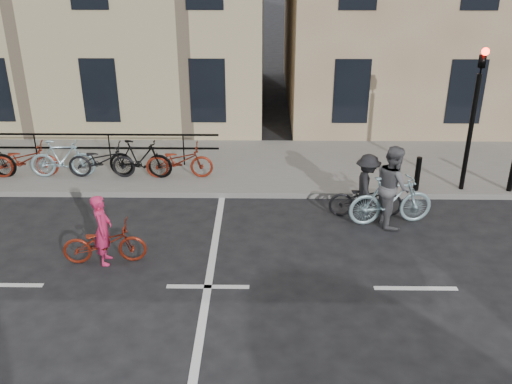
{
  "coord_description": "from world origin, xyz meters",
  "views": [
    {
      "loc": [
        1.06,
        -9.2,
        6.27
      ],
      "look_at": [
        0.9,
        2.0,
        1.1
      ],
      "focal_mm": 40.0,
      "sensor_mm": 36.0,
      "label": 1
    }
  ],
  "objects_px": {
    "cyclist_pink": "(104,240)",
    "cyclist_grey": "(392,193)",
    "cyclist_dark": "(366,193)",
    "traffic_light": "(475,102)"
  },
  "relations": [
    {
      "from": "cyclist_pink",
      "to": "cyclist_grey",
      "type": "bearing_deg",
      "value": -79.68
    },
    {
      "from": "traffic_light",
      "to": "cyclist_dark",
      "type": "xyz_separation_m",
      "value": [
        -2.7,
        -1.28,
        -1.84
      ]
    },
    {
      "from": "cyclist_pink",
      "to": "cyclist_dark",
      "type": "bearing_deg",
      "value": -74.97
    },
    {
      "from": "cyclist_pink",
      "to": "cyclist_dark",
      "type": "xyz_separation_m",
      "value": [
        5.69,
        2.17,
        0.09
      ]
    },
    {
      "from": "cyclist_pink",
      "to": "traffic_light",
      "type": "bearing_deg",
      "value": -73.48
    },
    {
      "from": "cyclist_pink",
      "to": "cyclist_dark",
      "type": "relative_size",
      "value": 0.99
    },
    {
      "from": "traffic_light",
      "to": "cyclist_grey",
      "type": "xyz_separation_m",
      "value": [
        -2.19,
        -1.65,
        -1.68
      ]
    },
    {
      "from": "cyclist_pink",
      "to": "cyclist_grey",
      "type": "distance_m",
      "value": 6.46
    },
    {
      "from": "traffic_light",
      "to": "cyclist_pink",
      "type": "relative_size",
      "value": 2.23
    },
    {
      "from": "traffic_light",
      "to": "cyclist_pink",
      "type": "distance_m",
      "value": 9.27
    }
  ]
}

